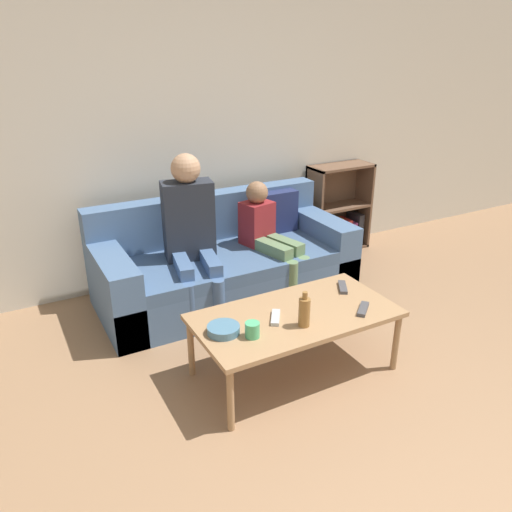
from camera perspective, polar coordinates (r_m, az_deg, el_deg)
wall_back at (r=4.22m, az=-9.11°, el=14.38°), size 12.00×0.06×2.60m
couch at (r=4.05m, az=-3.55°, el=-1.01°), size 2.02×0.89×0.79m
bookshelf at (r=5.06m, az=9.13°, el=4.35°), size 0.63×0.28×0.86m
coffee_table at (r=3.05m, az=4.52°, el=-7.11°), size 1.23×0.64×0.42m
person_adult at (r=3.73m, az=-7.51°, el=3.52°), size 0.44×0.67×1.20m
person_child at (r=4.00m, az=1.38°, el=2.62°), size 0.37×0.65×0.92m
cup_near at (r=2.78m, az=-0.42°, el=-8.43°), size 0.08×0.08×0.09m
tv_remote_0 at (r=3.12m, az=12.15°, el=-5.95°), size 0.16×0.15×0.02m
tv_remote_1 at (r=2.96m, az=2.25°, el=-7.03°), size 0.13×0.17×0.02m
tv_remote_2 at (r=3.36m, az=9.88°, el=-3.53°), size 0.13×0.17×0.02m
snack_bowl at (r=2.83m, az=-3.74°, el=-8.38°), size 0.19×0.19×0.05m
bottle at (r=2.87m, az=5.54°, el=-6.34°), size 0.07×0.07×0.22m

